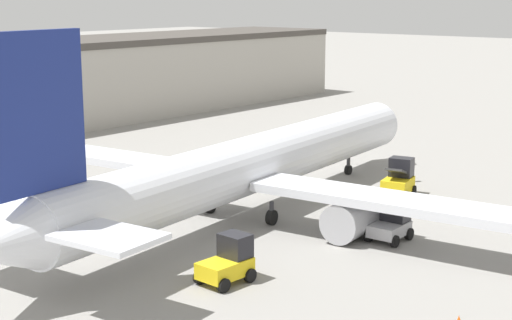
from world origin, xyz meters
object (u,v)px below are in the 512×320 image
at_px(ground_crew_worker, 410,170).
at_px(belt_loader_truck, 399,179).
at_px(airplane, 246,167).
at_px(baggage_tug, 391,224).
at_px(pushback_tug, 228,261).

relative_size(ground_crew_worker, belt_loader_truck, 0.60).
bearing_deg(airplane, baggage_tug, -86.58).
bearing_deg(pushback_tug, baggage_tug, -11.26).
bearing_deg(belt_loader_truck, airplane, 143.41).
bearing_deg(baggage_tug, ground_crew_worker, 22.62).
bearing_deg(baggage_tug, belt_loader_truck, 25.23).
bearing_deg(belt_loader_truck, ground_crew_worker, 5.97).
bearing_deg(airplane, ground_crew_worker, -19.01).
distance_m(airplane, pushback_tug, 11.37).
distance_m(ground_crew_worker, belt_loader_truck, 4.25).
relative_size(airplane, belt_loader_truck, 15.06).
height_order(airplane, baggage_tug, airplane).
xyz_separation_m(ground_crew_worker, baggage_tug, (-12.92, -5.82, -0.00)).
xyz_separation_m(airplane, baggage_tug, (1.49, -9.22, -2.23)).
xyz_separation_m(airplane, ground_crew_worker, (14.41, -3.40, -2.22)).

